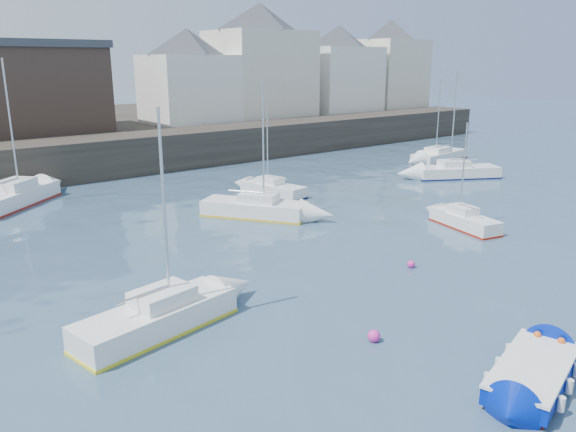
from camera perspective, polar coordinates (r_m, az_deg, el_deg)
water at (r=20.45m, az=21.81°, el=-11.19°), size 220.00×220.00×0.00m
quay_wall at (r=47.13m, az=-17.75°, el=5.89°), size 90.00×5.00×3.00m
land_strip at (r=64.15m, az=-23.62°, el=7.63°), size 90.00×32.00×2.80m
bldg_east_a at (r=62.29m, az=-2.83°, el=15.53°), size 13.36×13.36×11.80m
bldg_east_b at (r=68.92m, az=5.13°, el=14.71°), size 11.88×11.88×9.95m
bldg_east_c at (r=75.38m, az=10.30°, el=14.98°), size 11.14×11.14×10.95m
bldg_east_d at (r=57.08m, az=-10.09°, el=13.87°), size 11.14×11.14×8.95m
blue_dinghy at (r=17.53m, az=23.61°, el=-14.49°), size 4.27×2.66×0.76m
sailboat_a at (r=19.58m, az=-13.10°, el=-9.94°), size 5.95×2.84×7.43m
sailboat_b at (r=32.70m, az=-3.40°, el=0.82°), size 5.06×6.15×7.87m
sailboat_c at (r=31.92m, az=17.48°, el=-0.41°), size 2.32×4.50×5.67m
sailboat_d at (r=45.55m, az=16.78°, el=4.37°), size 6.57×4.92×8.15m
sailboat_f at (r=37.94m, az=-1.57°, el=2.79°), size 2.48×5.00×6.23m
sailboat_g at (r=53.00m, az=15.09°, el=5.95°), size 6.60×2.70×8.13m
sailboat_h at (r=38.95m, az=-26.13°, el=1.74°), size 6.69×6.26×8.95m
buoy_near at (r=18.89m, az=8.70°, el=-12.47°), size 0.42×0.42×0.42m
buoy_mid at (r=25.40m, az=12.37°, el=-5.13°), size 0.35×0.35×0.35m
buoy_far at (r=32.42m, az=-2.44°, el=-0.24°), size 0.44×0.44×0.44m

